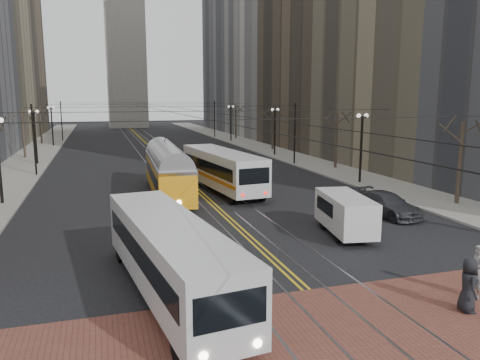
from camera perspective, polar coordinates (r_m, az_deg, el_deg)
ground at (r=19.18m, az=6.81°, el=-12.05°), size 260.00×260.00×0.00m
sidewalk_left at (r=62.13m, az=-23.94°, el=2.60°), size 5.00×140.00×0.15m
sidewalk_right at (r=65.54m, az=3.09°, el=3.80°), size 5.00×140.00×0.15m
crosswalk_band at (r=15.93m, az=12.83°, el=-17.03°), size 25.00×6.00×0.01m
streetcar_rails at (r=62.08m, az=-10.07°, el=3.24°), size 4.80×130.00×0.02m
centre_lines at (r=62.08m, az=-10.07°, el=3.25°), size 0.42×130.00×0.01m
building_right_mid at (r=71.01m, az=11.33°, el=17.80°), size 16.00×20.00×34.00m
building_right_far at (r=108.11m, az=0.93°, el=16.85°), size 16.00×20.00×40.00m
lamp_posts at (r=45.78m, az=-7.70°, el=4.45°), size 27.60×57.20×5.60m
street_trees at (r=52.18m, az=-8.86°, el=5.10°), size 31.68×53.28×5.60m
trolley_wires at (r=51.69m, az=-8.82°, el=6.14°), size 25.96×120.00×6.60m
transit_bus at (r=17.38m, az=-8.56°, el=-9.49°), size 3.79×11.51×2.83m
streetcar at (r=34.78m, az=-8.79°, el=0.50°), size 2.86×12.81×3.00m
rear_bus at (r=36.31m, az=-2.23°, el=1.10°), size 3.91×12.10×3.10m
cargo_van at (r=25.25m, az=12.69°, el=-4.23°), size 2.63×5.08×2.14m
sedan_grey at (r=51.49m, az=-4.12°, el=2.74°), size 1.84×4.02×1.34m
sedan_parked at (r=30.14m, az=17.39°, el=-2.83°), size 2.73×5.19×1.43m
pedestrian_a at (r=17.91m, az=26.06°, el=-11.44°), size 0.87×1.06×1.87m
pedestrian_b at (r=19.17m, az=26.90°, el=-9.92°), size 0.65×0.82×1.98m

